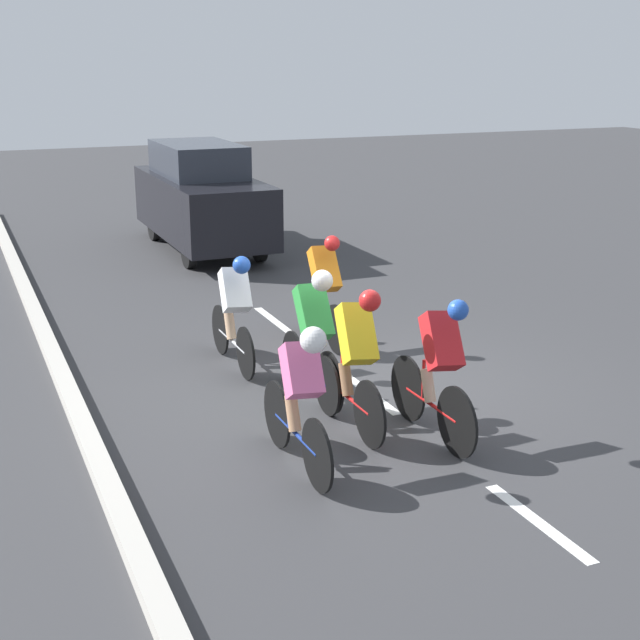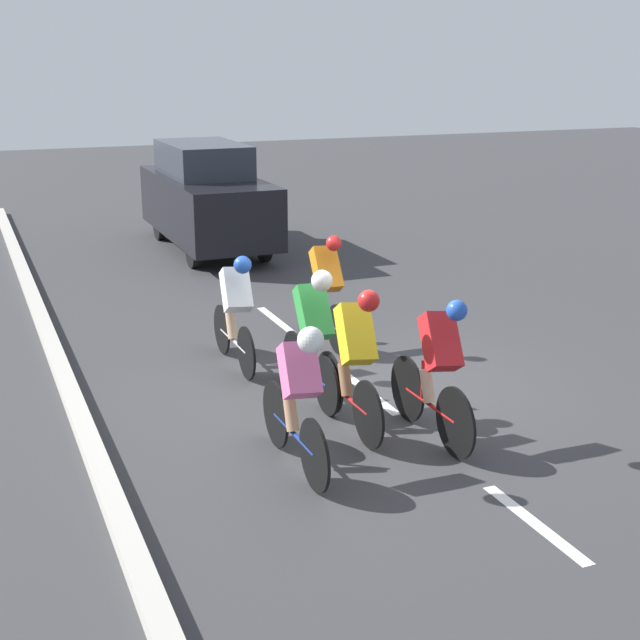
{
  "view_description": "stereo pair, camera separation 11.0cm",
  "coord_description": "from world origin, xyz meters",
  "views": [
    {
      "loc": [
        4.26,
        8.68,
        3.73
      ],
      "look_at": [
        0.62,
        0.1,
        0.95
      ],
      "focal_mm": 50.0,
      "sensor_mm": 36.0,
      "label": 1
    },
    {
      "loc": [
        4.16,
        8.72,
        3.73
      ],
      "look_at": [
        0.62,
        0.1,
        0.95
      ],
      "focal_mm": 50.0,
      "sensor_mm": 36.0,
      "label": 2
    }
  ],
  "objects": [
    {
      "name": "lane_stripe_near",
      "position": [
        0.0,
        3.3,
        0.0
      ],
      "size": [
        0.12,
        1.4,
        0.01
      ],
      "primitive_type": "cube",
      "color": "white",
      "rests_on": "ground"
    },
    {
      "name": "ground_plane",
      "position": [
        0.0,
        0.0,
        0.0
      ],
      "size": [
        60.0,
        60.0,
        0.0
      ],
      "primitive_type": "plane",
      "color": "#38383A"
    },
    {
      "name": "curb",
      "position": [
        3.2,
        0.1,
        0.07
      ],
      "size": [
        0.2,
        28.63,
        0.14
      ],
      "primitive_type": "cube",
      "color": "#B7B2A8",
      "rests_on": "ground"
    },
    {
      "name": "lane_stripe_mid",
      "position": [
        0.0,
        0.1,
        0.0
      ],
      "size": [
        0.12,
        1.4,
        0.01
      ],
      "primitive_type": "cube",
      "color": "white",
      "rests_on": "ground"
    },
    {
      "name": "cyclist_orange",
      "position": [
        -0.24,
        -1.79,
        0.79
      ],
      "size": [
        0.34,
        1.67,
        1.52
      ],
      "color": "black",
      "rests_on": "ground"
    },
    {
      "name": "cyclist_pink",
      "position": [
        1.46,
        1.63,
        0.78
      ],
      "size": [
        0.36,
        1.7,
        1.47
      ],
      "color": "black",
      "rests_on": "ground"
    },
    {
      "name": "lane_stripe_far",
      "position": [
        0.0,
        -3.1,
        0.0
      ],
      "size": [
        0.12,
        1.4,
        0.01
      ],
      "primitive_type": "cube",
      "color": "white",
      "rests_on": "ground"
    },
    {
      "name": "cyclist_red",
      "position": [
        -0.06,
        1.5,
        0.78
      ],
      "size": [
        0.38,
        1.69,
        1.52
      ],
      "color": "black",
      "rests_on": "ground"
    },
    {
      "name": "cyclist_yellow",
      "position": [
        0.62,
        1.0,
        0.82
      ],
      "size": [
        0.38,
        1.65,
        1.56
      ],
      "color": "black",
      "rests_on": "ground"
    },
    {
      "name": "cyclist_green",
      "position": [
        0.69,
        0.07,
        0.83
      ],
      "size": [
        0.34,
        1.63,
        1.56
      ],
      "color": "black",
      "rests_on": "ground"
    },
    {
      "name": "support_car",
      "position": [
        -0.41,
        -8.26,
        1.05
      ],
      "size": [
        1.7,
        4.49,
        2.09
      ],
      "color": "black",
      "rests_on": "ground"
    },
    {
      "name": "cyclist_white",
      "position": [
        1.14,
        -1.35,
        0.77
      ],
      "size": [
        0.36,
        1.68,
        1.46
      ],
      "color": "black",
      "rests_on": "ground"
    }
  ]
}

